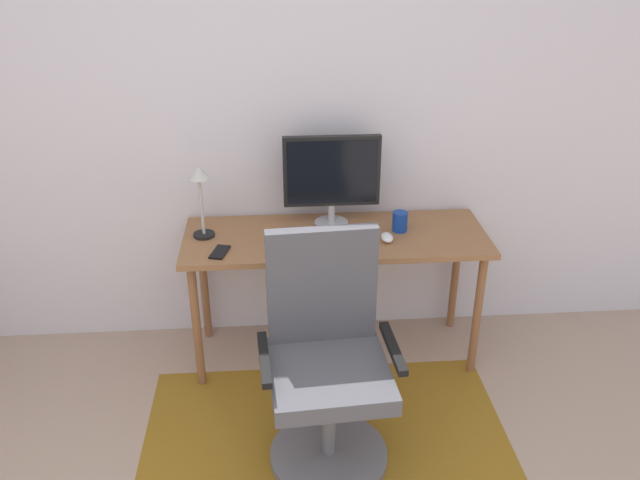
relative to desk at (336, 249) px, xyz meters
The scene contains 10 objects.
wall_back 0.89m from the desk, 145.66° to the left, with size 6.00×0.10×2.60m, color silver.
area_rug 0.97m from the desk, 98.22° to the right, with size 1.72×1.15×0.01m, color #8D611A.
desk is the anchor object (origin of this frame).
monitor 0.39m from the desk, 94.39° to the left, with size 0.50×0.18×0.49m.
keyboard 0.15m from the desk, 104.98° to the right, with size 0.43×0.13×0.02m, color white.
computer_mouse 0.28m from the desk, 17.95° to the right, with size 0.06×0.10×0.03m, color white.
coffee_cup 0.36m from the desk, ahead, with size 0.08×0.08×0.10m, color #133996.
cell_phone 0.61m from the desk, 165.06° to the right, with size 0.07×0.14×0.01m, color black.
desk_lamp 0.76m from the desk, behind, with size 0.11×0.11×0.38m.
office_chair 0.78m from the desk, 98.17° to the right, with size 0.60×0.53×1.06m.
Camera 1 is at (0.20, -1.12, 2.21)m, focal length 36.28 mm.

